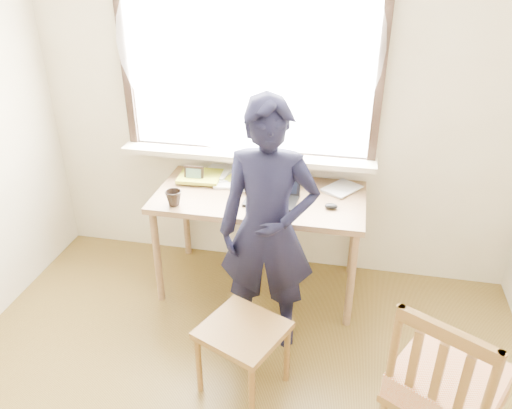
% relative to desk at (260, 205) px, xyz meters
% --- Properties ---
extents(room_shell, '(3.52, 4.02, 2.61)m').
position_rel_desk_xyz_m(room_shell, '(0.02, -1.43, 0.95)').
color(room_shell, beige).
rests_on(room_shell, ground).
extents(desk, '(1.43, 0.71, 0.77)m').
position_rel_desk_xyz_m(desk, '(0.00, 0.00, 0.00)').
color(desk, olive).
rests_on(desk, ground).
extents(laptop, '(0.36, 0.29, 0.24)m').
position_rel_desk_xyz_m(laptop, '(0.10, -0.03, 0.14)').
color(laptop, black).
rests_on(laptop, desk).
extents(mug_white, '(0.15, 0.15, 0.09)m').
position_rel_desk_xyz_m(mug_white, '(-0.09, 0.18, 0.13)').
color(mug_white, white).
rests_on(mug_white, desk).
extents(mug_dark, '(0.15, 0.15, 0.10)m').
position_rel_desk_xyz_m(mug_dark, '(-0.52, -0.26, 0.13)').
color(mug_dark, black).
rests_on(mug_dark, desk).
extents(mouse, '(0.09, 0.06, 0.03)m').
position_rel_desk_xyz_m(mouse, '(0.49, -0.10, 0.10)').
color(mouse, black).
rests_on(mouse, desk).
extents(desk_clutter, '(0.77, 0.51, 0.04)m').
position_rel_desk_xyz_m(desk_clutter, '(-0.21, 0.21, 0.10)').
color(desk_clutter, teal).
rests_on(desk_clutter, desk).
extents(book_a, '(0.30, 0.32, 0.02)m').
position_rel_desk_xyz_m(book_a, '(-0.38, 0.20, 0.09)').
color(book_a, white).
rests_on(book_a, desk).
extents(book_b, '(0.30, 0.31, 0.02)m').
position_rel_desk_xyz_m(book_b, '(0.47, 0.24, 0.09)').
color(book_b, white).
rests_on(book_b, desk).
extents(picture_frame, '(0.14, 0.02, 0.11)m').
position_rel_desk_xyz_m(picture_frame, '(-0.50, 0.10, 0.13)').
color(picture_frame, black).
rests_on(picture_frame, desk).
extents(work_chair, '(0.55, 0.54, 0.43)m').
position_rel_desk_xyz_m(work_chair, '(0.09, -0.96, -0.32)').
color(work_chair, brown).
rests_on(work_chair, ground).
extents(side_chair, '(0.61, 0.61, 0.99)m').
position_rel_desk_xyz_m(side_chair, '(1.11, -1.24, -0.17)').
color(side_chair, brown).
rests_on(side_chair, ground).
extents(person, '(0.61, 0.42, 1.60)m').
position_rel_desk_xyz_m(person, '(0.15, -0.51, 0.12)').
color(person, black).
rests_on(person, ground).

